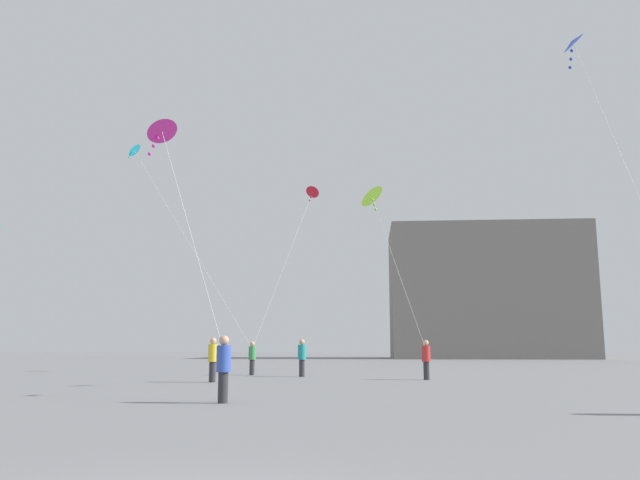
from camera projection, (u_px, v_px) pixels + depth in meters
The scene contains 11 objects.
person_in_red at pixel (426, 358), 27.88m from camera, with size 0.37×0.37×1.71m.
person_in_green at pixel (252, 357), 32.35m from camera, with size 0.37×0.37×1.68m.
person_in_teal at pixel (302, 356), 30.65m from camera, with size 0.39×0.39×1.78m.
person_in_yellow at pixel (213, 358), 26.05m from camera, with size 0.39×0.39×1.79m.
person_in_blue at pixel (224, 366), 16.56m from camera, with size 0.38×0.38×1.72m.
kite_cyan_diamond at pixel (135, 153), 41.74m from camera, with size 9.60×7.46×13.27m.
kite_cobalt_diamond at pixel (575, 48), 19.37m from camera, with size 1.18×4.71×9.60m.
kite_magenta_diamond at pixel (162, 133), 17.84m from camera, with size 2.51×1.15×6.41m.
kite_lime_diamond at pixel (372, 197), 23.98m from camera, with size 3.01×5.78×6.12m.
kite_crimson_diamond at pixel (312, 194), 37.52m from camera, with size 3.29×4.40×9.47m.
building_left_hall at pixel (485, 293), 77.83m from camera, with size 23.05×13.34×15.66m.
Camera 1 is at (1.51, -5.13, 1.45)m, focal length 35.91 mm.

